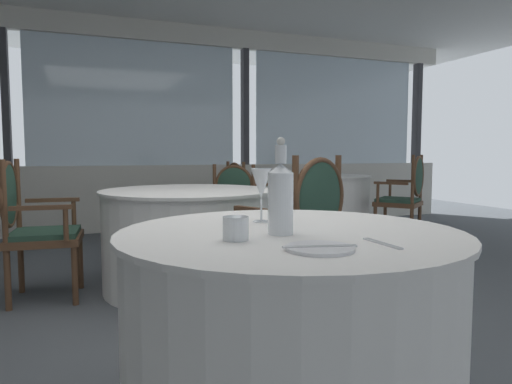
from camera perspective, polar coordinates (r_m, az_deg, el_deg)
name	(u,v)px	position (r m, az deg, el deg)	size (l,w,h in m)	color
ground_plane	(219,338)	(2.62, -4.66, -17.62)	(13.10, 13.10, 0.00)	#4C5156
window_wall_far	(137,148)	(6.15, -14.60, 5.37)	(9.50, 0.14, 2.69)	beige
foreground_table	(288,333)	(1.69, 4.06, -17.13)	(1.19, 1.19, 0.73)	white
side_plate	(320,248)	(1.28, 7.92, -6.95)	(0.19, 0.19, 0.01)	white
butter_knife	(320,246)	(1.28, 7.92, -6.72)	(0.21, 0.02, 0.00)	silver
dinner_fork	(382,243)	(1.40, 15.41, -6.18)	(0.17, 0.02, 0.00)	silver
water_bottle	(281,196)	(1.50, 3.08, -0.52)	(0.08, 0.08, 0.32)	white
wine_glass	(261,184)	(1.77, 0.66, 0.96)	(0.08, 0.08, 0.21)	white
water_tumbler	(236,228)	(1.41, -2.55, -4.54)	(0.08, 0.08, 0.07)	white
background_table_0	(189,239)	(3.47, -8.38, -5.76)	(1.28, 1.28, 0.73)	white
dining_chair_0_0	(30,220)	(3.47, -26.28, -3.13)	(0.50, 0.56, 0.96)	brown
dining_chair_0_1	(302,227)	(2.68, 5.78, -4.35)	(0.64, 0.61, 0.99)	brown
dining_chair_0_2	(230,203)	(4.44, -3.21, -1.36)	(0.66, 0.64, 0.90)	brown
background_table_2	(320,204)	(5.78, 7.90, -1.55)	(1.25, 1.25, 0.73)	white
dining_chair_2_0	(407,192)	(5.43, 18.23, 0.01)	(0.66, 0.65, 0.99)	brown
dining_chair_2_1	(312,186)	(6.81, 6.92, 0.79)	(0.64, 0.60, 0.90)	brown
dining_chair_2_2	(245,195)	(5.21, -1.40, -0.38)	(0.52, 0.58, 0.91)	brown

